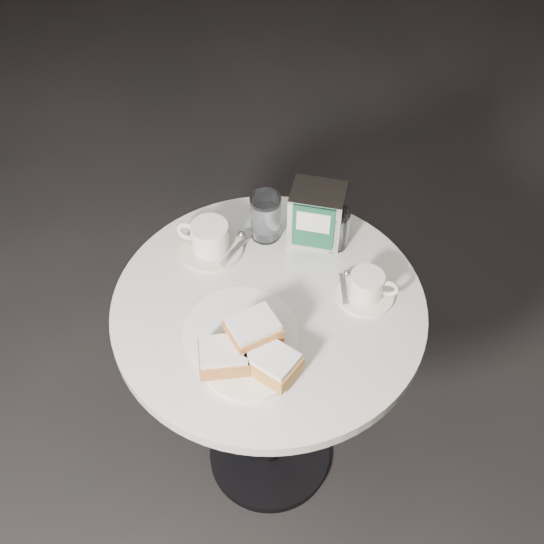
{
  "coord_description": "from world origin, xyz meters",
  "views": [
    {
      "loc": [
        0.34,
        -0.87,
        1.93
      ],
      "look_at": [
        0.0,
        0.02,
        0.83
      ],
      "focal_mm": 45.0,
      "sensor_mm": 36.0,
      "label": 1
    }
  ],
  "objects_px": {
    "water_glass_right": "(335,229)",
    "cafe_table": "(269,354)",
    "coffee_cup_left": "(210,240)",
    "water_glass_left": "(266,217)",
    "napkin_dispenser": "(317,214)",
    "beignet_plate": "(250,353)",
    "coffee_cup_right": "(367,287)"
  },
  "relations": [
    {
      "from": "coffee_cup_right",
      "to": "napkin_dispenser",
      "type": "bearing_deg",
      "value": 132.12
    },
    {
      "from": "beignet_plate",
      "to": "coffee_cup_left",
      "type": "distance_m",
      "value": 0.33
    },
    {
      "from": "cafe_table",
      "to": "beignet_plate",
      "type": "relative_size",
      "value": 3.23
    },
    {
      "from": "water_glass_right",
      "to": "napkin_dispenser",
      "type": "bearing_deg",
      "value": 169.83
    },
    {
      "from": "beignet_plate",
      "to": "water_glass_left",
      "type": "height_order",
      "value": "water_glass_left"
    },
    {
      "from": "cafe_table",
      "to": "napkin_dispenser",
      "type": "height_order",
      "value": "napkin_dispenser"
    },
    {
      "from": "coffee_cup_right",
      "to": "napkin_dispenser",
      "type": "xyz_separation_m",
      "value": [
        -0.16,
        0.14,
        0.04
      ]
    },
    {
      "from": "cafe_table",
      "to": "water_glass_left",
      "type": "height_order",
      "value": "water_glass_left"
    },
    {
      "from": "water_glass_left",
      "to": "water_glass_right",
      "type": "relative_size",
      "value": 1.13
    },
    {
      "from": "coffee_cup_right",
      "to": "water_glass_left",
      "type": "height_order",
      "value": "water_glass_left"
    },
    {
      "from": "napkin_dispenser",
      "to": "beignet_plate",
      "type": "bearing_deg",
      "value": -99.91
    },
    {
      "from": "water_glass_right",
      "to": "napkin_dispenser",
      "type": "distance_m",
      "value": 0.05
    },
    {
      "from": "coffee_cup_right",
      "to": "napkin_dispenser",
      "type": "relative_size",
      "value": 1.02
    },
    {
      "from": "cafe_table",
      "to": "water_glass_left",
      "type": "relative_size",
      "value": 6.27
    },
    {
      "from": "napkin_dispenser",
      "to": "water_glass_left",
      "type": "bearing_deg",
      "value": -170.17
    },
    {
      "from": "water_glass_left",
      "to": "coffee_cup_left",
      "type": "bearing_deg",
      "value": -138.0
    },
    {
      "from": "coffee_cup_right",
      "to": "water_glass_left",
      "type": "xyz_separation_m",
      "value": [
        -0.28,
        0.1,
        0.03
      ]
    },
    {
      "from": "water_glass_left",
      "to": "beignet_plate",
      "type": "bearing_deg",
      "value": -73.81
    },
    {
      "from": "coffee_cup_left",
      "to": "water_glass_left",
      "type": "relative_size",
      "value": 1.39
    },
    {
      "from": "coffee_cup_right",
      "to": "cafe_table",
      "type": "bearing_deg",
      "value": -161.39
    },
    {
      "from": "water_glass_right",
      "to": "cafe_table",
      "type": "bearing_deg",
      "value": -109.42
    },
    {
      "from": "cafe_table",
      "to": "napkin_dispenser",
      "type": "distance_m",
      "value": 0.36
    },
    {
      "from": "water_glass_right",
      "to": "coffee_cup_left",
      "type": "bearing_deg",
      "value": -155.4
    },
    {
      "from": "coffee_cup_left",
      "to": "water_glass_right",
      "type": "height_order",
      "value": "water_glass_right"
    },
    {
      "from": "coffee_cup_right",
      "to": "water_glass_right",
      "type": "xyz_separation_m",
      "value": [
        -0.11,
        0.13,
        0.02
      ]
    },
    {
      "from": "coffee_cup_left",
      "to": "water_glass_right",
      "type": "xyz_separation_m",
      "value": [
        0.27,
        0.12,
        0.02
      ]
    },
    {
      "from": "water_glass_left",
      "to": "cafe_table",
      "type": "bearing_deg",
      "value": -67.01
    },
    {
      "from": "coffee_cup_right",
      "to": "water_glass_right",
      "type": "distance_m",
      "value": 0.17
    },
    {
      "from": "cafe_table",
      "to": "coffee_cup_right",
      "type": "xyz_separation_m",
      "value": [
        0.19,
        0.1,
        0.23
      ]
    },
    {
      "from": "beignet_plate",
      "to": "coffee_cup_left",
      "type": "xyz_separation_m",
      "value": [
        -0.21,
        0.26,
        -0.0
      ]
    },
    {
      "from": "napkin_dispenser",
      "to": "coffee_cup_right",
      "type": "bearing_deg",
      "value": -48.2
    },
    {
      "from": "beignet_plate",
      "to": "coffee_cup_right",
      "type": "relative_size",
      "value": 1.58
    }
  ]
}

